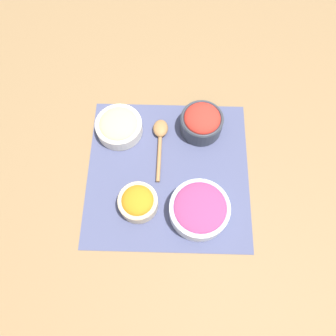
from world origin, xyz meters
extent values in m
plane|color=olive|center=(0.00, 0.00, 0.00)|extent=(3.00, 3.00, 0.00)
cube|color=#474C70|center=(0.00, 0.00, 0.00)|extent=(0.48, 0.47, 0.00)
cylinder|color=beige|center=(0.08, 0.11, 0.03)|extent=(0.11, 0.11, 0.05)
torus|color=beige|center=(0.08, 0.11, 0.05)|extent=(0.11, 0.11, 0.01)
ellipsoid|color=orange|center=(0.08, 0.11, 0.05)|extent=(0.09, 0.09, 0.04)
cylinder|color=silver|center=(-0.09, 0.12, 0.03)|extent=(0.17, 0.17, 0.05)
torus|color=silver|center=(-0.09, 0.12, 0.06)|extent=(0.16, 0.16, 0.01)
ellipsoid|color=#93386B|center=(-0.09, 0.12, 0.06)|extent=(0.14, 0.14, 0.03)
cylinder|color=silver|center=(0.15, -0.14, 0.03)|extent=(0.14, 0.14, 0.04)
torus|color=silver|center=(0.15, -0.14, 0.05)|extent=(0.14, 0.14, 0.01)
ellipsoid|color=#A8CC7F|center=(0.15, -0.14, 0.05)|extent=(0.12, 0.12, 0.03)
cylinder|color=#333842|center=(-0.10, -0.15, 0.03)|extent=(0.13, 0.13, 0.06)
torus|color=#333842|center=(-0.10, -0.15, 0.06)|extent=(0.13, 0.13, 0.01)
ellipsoid|color=red|center=(-0.10, -0.15, 0.06)|extent=(0.11, 0.11, 0.05)
cylinder|color=#9E7042|center=(0.03, -0.05, 0.01)|extent=(0.01, 0.16, 0.01)
ellipsoid|color=#9E7042|center=(0.03, -0.14, 0.02)|extent=(0.05, 0.06, 0.03)
camera|label=1|loc=(-0.01, 0.37, 0.91)|focal=35.00mm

